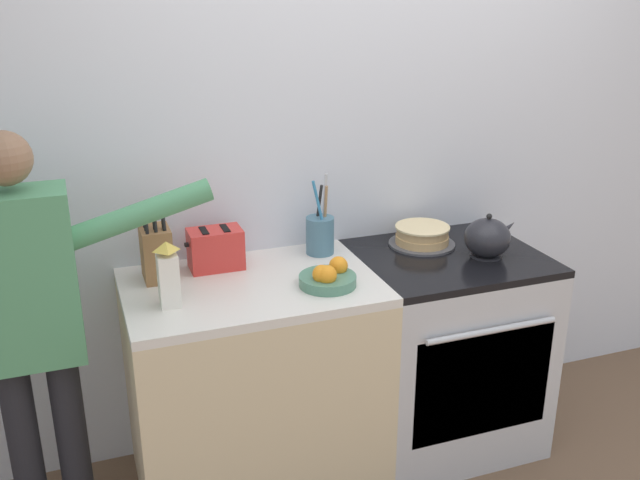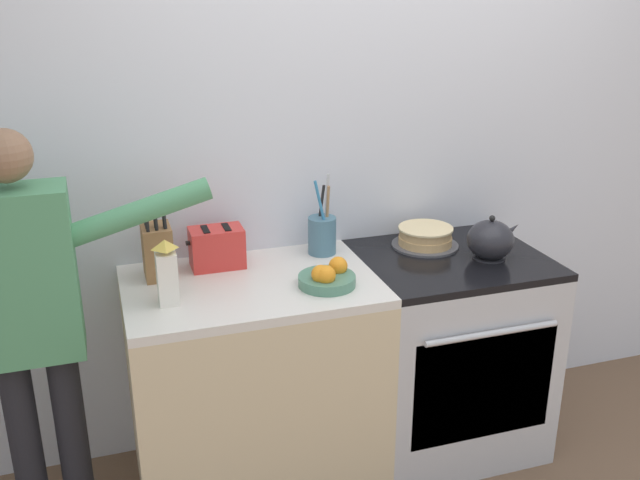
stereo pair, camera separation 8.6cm
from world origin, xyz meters
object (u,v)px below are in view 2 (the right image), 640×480
at_px(fruit_bowl, 327,277).
at_px(milk_carton, 167,274).
at_px(stove_range, 446,351).
at_px(toaster, 217,248).
at_px(knife_block, 157,251).
at_px(person_baker, 31,309).
at_px(utensil_crock, 322,234).
at_px(layer_cake, 425,237).
at_px(tea_kettle, 491,240).

bearing_deg(fruit_bowl, milk_carton, 177.18).
xyz_separation_m(stove_range, toaster, (-0.94, 0.19, 0.52)).
distance_m(knife_block, person_baker, 0.50).
relative_size(toaster, person_baker, 0.15).
height_order(utensil_crock, fruit_bowl, utensil_crock).
relative_size(layer_cake, fruit_bowl, 1.32).
bearing_deg(fruit_bowl, utensil_crock, 75.13).
bearing_deg(knife_block, fruit_bowl, -25.93).
relative_size(toaster, milk_carton, 0.93).
height_order(utensil_crock, toaster, utensil_crock).
bearing_deg(knife_block, utensil_crock, 3.48).
relative_size(utensil_crock, person_baker, 0.22).
distance_m(knife_block, utensil_crock, 0.67).
xyz_separation_m(tea_kettle, fruit_bowl, (-0.72, -0.06, -0.04)).
relative_size(layer_cake, toaster, 1.27).
bearing_deg(knife_block, layer_cake, -1.05).
relative_size(tea_kettle, fruit_bowl, 1.07).
relative_size(fruit_bowl, person_baker, 0.14).
xyz_separation_m(fruit_bowl, person_baker, (-1.04, 0.08, -0.01)).
relative_size(tea_kettle, toaster, 1.03).
height_order(knife_block, toaster, knife_block).
relative_size(stove_range, person_baker, 0.58).
relative_size(tea_kettle, milk_carton, 0.96).
height_order(stove_range, toaster, toaster).
relative_size(stove_range, tea_kettle, 3.81).
height_order(layer_cake, utensil_crock, utensil_crock).
bearing_deg(utensil_crock, tea_kettle, -22.98).
distance_m(stove_range, toaster, 1.09).
bearing_deg(stove_range, fruit_bowl, -168.38).
height_order(layer_cake, person_baker, person_baker).
bearing_deg(milk_carton, fruit_bowl, -2.82).
relative_size(knife_block, toaster, 1.34).
bearing_deg(person_baker, fruit_bowl, 5.97).
bearing_deg(toaster, tea_kettle, -13.49).
bearing_deg(fruit_bowl, stove_range, 11.62).
bearing_deg(stove_range, tea_kettle, -25.57).
xyz_separation_m(utensil_crock, person_baker, (-1.12, -0.24, -0.06)).
height_order(tea_kettle, milk_carton, milk_carton).
bearing_deg(knife_block, milk_carton, -88.59).
height_order(milk_carton, person_baker, person_baker).
bearing_deg(tea_kettle, utensil_crock, 157.02).
xyz_separation_m(stove_range, person_baker, (-1.62, -0.04, 0.46)).
distance_m(tea_kettle, utensil_crock, 0.69).
bearing_deg(tea_kettle, person_baker, 179.18).
bearing_deg(milk_carton, layer_cake, 12.02).
bearing_deg(person_baker, toaster, 29.36).
bearing_deg(utensil_crock, knife_block, -176.52).
bearing_deg(stove_range, toaster, 168.33).
distance_m(utensil_crock, fruit_bowl, 0.34).
xyz_separation_m(tea_kettle, knife_block, (-1.30, 0.23, 0.03)).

